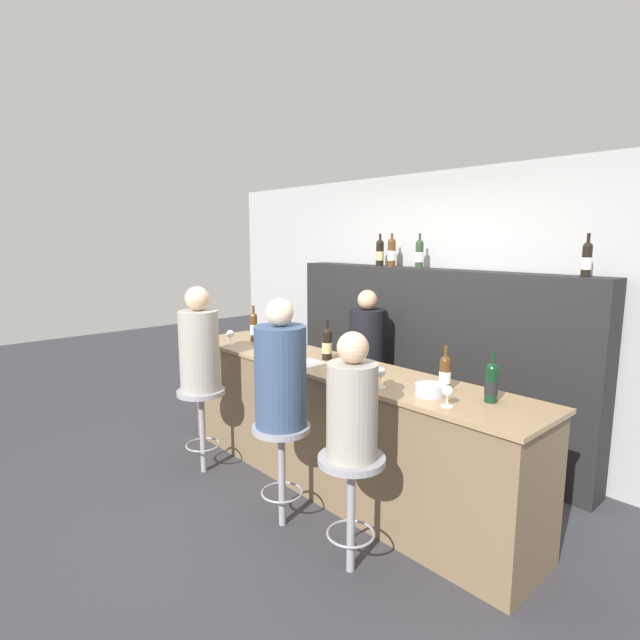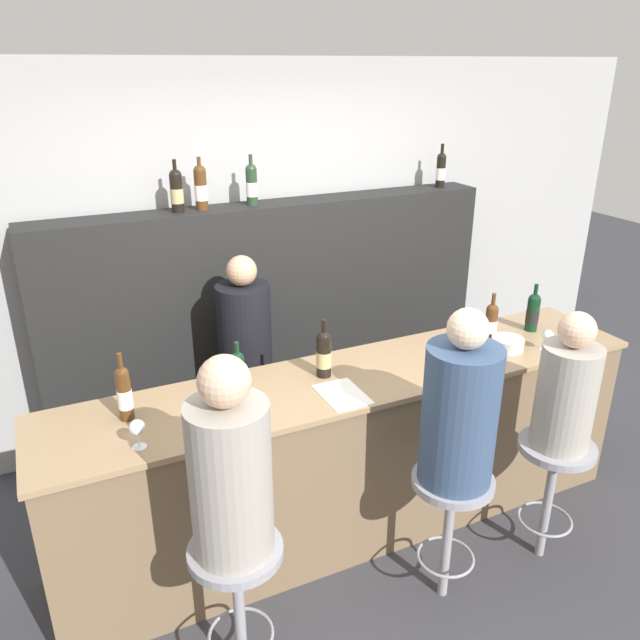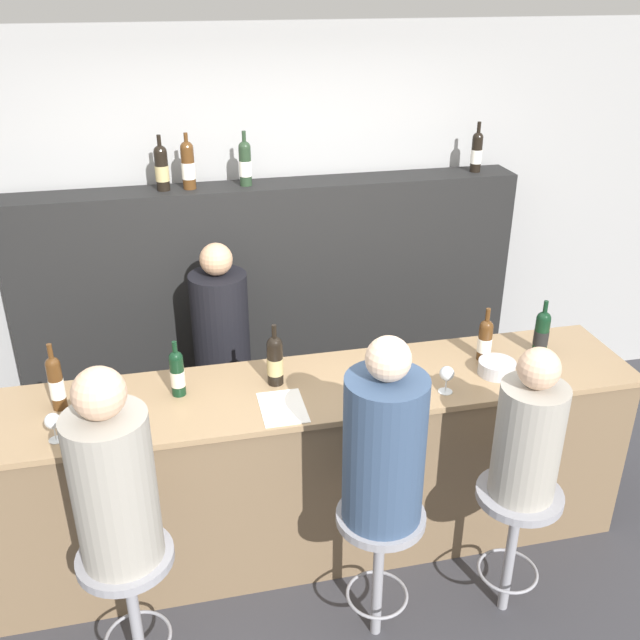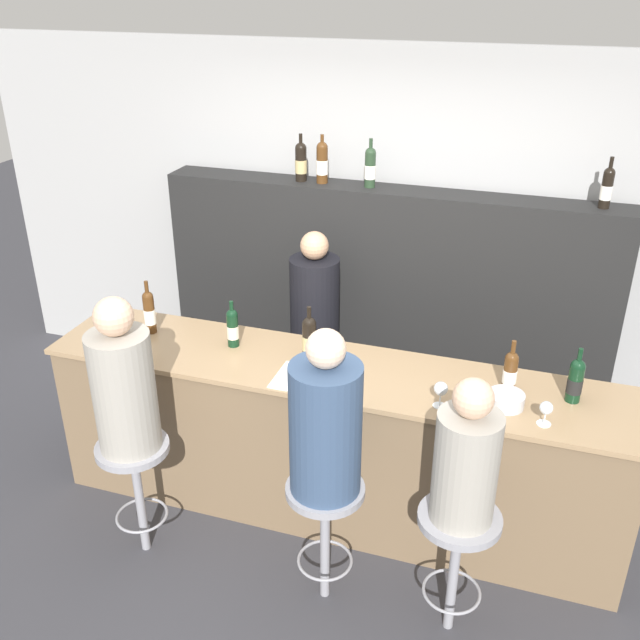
% 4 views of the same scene
% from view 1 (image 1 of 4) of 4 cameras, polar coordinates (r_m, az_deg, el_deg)
% --- Properties ---
extents(ground_plane, '(16.00, 16.00, 0.00)m').
position_cam_1_polar(ground_plane, '(4.09, -1.70, -19.59)').
color(ground_plane, '#333338').
extents(wall_back, '(6.40, 0.05, 2.60)m').
position_cam_1_polar(wall_back, '(4.95, 13.85, 1.22)').
color(wall_back, '#9E9E9E').
rests_on(wall_back, ground_plane).
extents(bar_counter, '(3.36, 0.65, 1.00)m').
position_cam_1_polar(bar_counter, '(4.06, 1.62, -11.96)').
color(bar_counter, brown).
rests_on(bar_counter, ground_plane).
extents(back_bar_cabinet, '(3.15, 0.28, 1.70)m').
position_cam_1_polar(back_bar_cabinet, '(4.85, 12.16, -4.30)').
color(back_bar_cabinet, black).
rests_on(back_bar_cabinet, ground_plane).
extents(wine_bottle_counter_0, '(0.07, 0.07, 0.34)m').
position_cam_1_polar(wine_bottle_counter_0, '(4.83, -7.59, -0.71)').
color(wine_bottle_counter_0, '#4C2D14').
rests_on(wine_bottle_counter_0, bar_counter).
extents(wine_bottle_counter_1, '(0.07, 0.07, 0.29)m').
position_cam_1_polar(wine_bottle_counter_1, '(4.40, -3.45, -1.89)').
color(wine_bottle_counter_1, black).
rests_on(wine_bottle_counter_1, bar_counter).
extents(wine_bottle_counter_2, '(0.08, 0.08, 0.32)m').
position_cam_1_polar(wine_bottle_counter_2, '(4.04, 0.80, -2.71)').
color(wine_bottle_counter_2, black).
rests_on(wine_bottle_counter_2, bar_counter).
extents(wine_bottle_counter_3, '(0.07, 0.07, 0.30)m').
position_cam_1_polar(wine_bottle_counter_3, '(3.34, 14.10, -5.83)').
color(wine_bottle_counter_3, '#4C2D14').
rests_on(wine_bottle_counter_3, bar_counter).
extents(wine_bottle_counter_4, '(0.08, 0.08, 0.31)m').
position_cam_1_polar(wine_bottle_counter_4, '(3.18, 19.01, -6.72)').
color(wine_bottle_counter_4, black).
rests_on(wine_bottle_counter_4, bar_counter).
extents(wine_bottle_backbar_0, '(0.08, 0.08, 0.32)m').
position_cam_1_polar(wine_bottle_backbar_0, '(5.10, 6.86, 7.66)').
color(wine_bottle_backbar_0, black).
rests_on(wine_bottle_backbar_0, back_bar_cabinet).
extents(wine_bottle_backbar_1, '(0.08, 0.08, 0.33)m').
position_cam_1_polar(wine_bottle_backbar_1, '(5.00, 8.19, 7.68)').
color(wine_bottle_backbar_1, '#4C2D14').
rests_on(wine_bottle_backbar_1, back_bar_cabinet).
extents(wine_bottle_backbar_2, '(0.08, 0.08, 0.32)m').
position_cam_1_polar(wine_bottle_backbar_2, '(4.80, 11.29, 7.45)').
color(wine_bottle_backbar_2, '#233823').
rests_on(wine_bottle_backbar_2, back_bar_cabinet).
extents(wine_bottle_backbar_3, '(0.07, 0.07, 0.31)m').
position_cam_1_polar(wine_bottle_backbar_3, '(4.10, 28.19, 6.16)').
color(wine_bottle_backbar_3, black).
rests_on(wine_bottle_backbar_3, back_bar_cabinet).
extents(wine_glass_0, '(0.07, 0.07, 0.14)m').
position_cam_1_polar(wine_glass_0, '(4.69, -10.21, -1.63)').
color(wine_glass_0, silver).
rests_on(wine_glass_0, bar_counter).
extents(wine_glass_1, '(0.07, 0.07, 0.14)m').
position_cam_1_polar(wine_glass_1, '(3.33, 6.90, -6.03)').
color(wine_glass_1, silver).
rests_on(wine_glass_1, bar_counter).
extents(wine_glass_2, '(0.07, 0.07, 0.13)m').
position_cam_1_polar(wine_glass_2, '(3.03, 14.37, -7.98)').
color(wine_glass_2, silver).
rests_on(wine_glass_2, bar_counter).
extents(metal_bowl, '(0.19, 0.19, 0.07)m').
position_cam_1_polar(metal_bowl, '(3.24, 12.47, -7.77)').
color(metal_bowl, '#B7B7BC').
rests_on(metal_bowl, bar_counter).
extents(tasting_menu, '(0.21, 0.30, 0.00)m').
position_cam_1_polar(tasting_menu, '(3.92, -1.73, -5.03)').
color(tasting_menu, white).
rests_on(tasting_menu, bar_counter).
extents(bar_stool_left, '(0.40, 0.40, 0.73)m').
position_cam_1_polar(bar_stool_left, '(4.37, -13.38, -9.69)').
color(bar_stool_left, gray).
rests_on(bar_stool_left, ground_plane).
extents(guest_seated_left, '(0.33, 0.33, 0.87)m').
position_cam_1_polar(guest_seated_left, '(4.22, -13.65, -2.85)').
color(guest_seated_left, gray).
rests_on(guest_seated_left, bar_stool_left).
extents(bar_stool_middle, '(0.40, 0.40, 0.73)m').
position_cam_1_polar(bar_stool_middle, '(3.51, -4.42, -14.27)').
color(bar_stool_middle, gray).
rests_on(bar_stool_middle, ground_plane).
extents(guest_seated_middle, '(0.35, 0.35, 0.87)m').
position_cam_1_polar(guest_seated_middle, '(3.34, -4.54, -5.95)').
color(guest_seated_middle, '#334766').
rests_on(guest_seated_middle, bar_stool_middle).
extents(bar_stool_right, '(0.40, 0.40, 0.73)m').
position_cam_1_polar(bar_stool_right, '(3.07, 3.60, -17.94)').
color(bar_stool_right, gray).
rests_on(bar_stool_right, ground_plane).
extents(guest_seated_right, '(0.29, 0.29, 0.74)m').
position_cam_1_polar(guest_seated_right, '(2.88, 3.70, -9.54)').
color(guest_seated_right, gray).
rests_on(guest_seated_right, bar_stool_right).
extents(bartender, '(0.33, 0.33, 1.50)m').
position_cam_1_polar(bartender, '(4.78, 5.32, -6.30)').
color(bartender, black).
rests_on(bartender, ground_plane).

